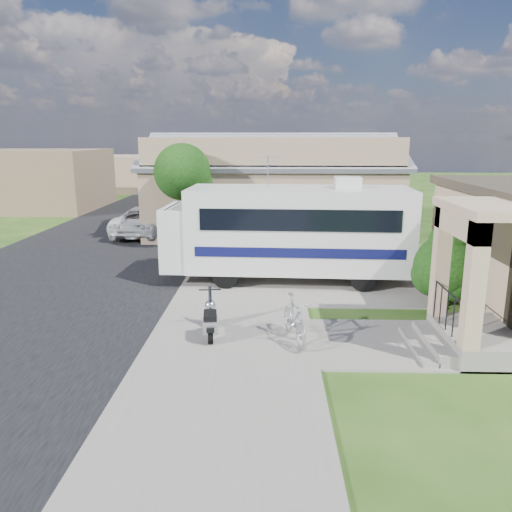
{
  "coord_description": "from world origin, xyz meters",
  "views": [
    {
      "loc": [
        -0.05,
        -12.13,
        4.77
      ],
      "look_at": [
        -0.5,
        2.5,
        1.3
      ],
      "focal_mm": 35.0,
      "sensor_mm": 36.0,
      "label": 1
    }
  ],
  "objects_px": {
    "pickup_truck": "(149,220)",
    "garden_hose": "(420,329)",
    "van": "(173,201)",
    "motorhome": "(289,229)",
    "bicycle": "(294,321)",
    "shrub": "(448,264)",
    "scooter": "(210,320)"
  },
  "relations": [
    {
      "from": "scooter",
      "to": "pickup_truck",
      "type": "xyz_separation_m",
      "value": [
        -4.66,
        13.27,
        0.27
      ]
    },
    {
      "from": "garden_hose",
      "to": "scooter",
      "type": "bearing_deg",
      "value": -174.2
    },
    {
      "from": "bicycle",
      "to": "van",
      "type": "height_order",
      "value": "van"
    },
    {
      "from": "scooter",
      "to": "van",
      "type": "xyz_separation_m",
      "value": [
        -4.86,
        20.58,
        0.37
      ]
    },
    {
      "from": "scooter",
      "to": "bicycle",
      "type": "bearing_deg",
      "value": -13.04
    },
    {
      "from": "shrub",
      "to": "scooter",
      "type": "distance_m",
      "value": 7.06
    },
    {
      "from": "van",
      "to": "garden_hose",
      "type": "xyz_separation_m",
      "value": [
        10.07,
        -20.05,
        -0.76
      ]
    },
    {
      "from": "shrub",
      "to": "motorhome",
      "type": "bearing_deg",
      "value": 150.54
    },
    {
      "from": "scooter",
      "to": "van",
      "type": "distance_m",
      "value": 21.15
    },
    {
      "from": "pickup_truck",
      "to": "shrub",
      "type": "bearing_deg",
      "value": 142.38
    },
    {
      "from": "motorhome",
      "to": "van",
      "type": "distance_m",
      "value": 16.97
    },
    {
      "from": "garden_hose",
      "to": "van",
      "type": "bearing_deg",
      "value": 116.67
    },
    {
      "from": "pickup_truck",
      "to": "van",
      "type": "height_order",
      "value": "van"
    },
    {
      "from": "shrub",
      "to": "garden_hose",
      "type": "bearing_deg",
      "value": -122.01
    },
    {
      "from": "van",
      "to": "garden_hose",
      "type": "distance_m",
      "value": 22.45
    },
    {
      "from": "van",
      "to": "garden_hose",
      "type": "relative_size",
      "value": 15.85
    },
    {
      "from": "motorhome",
      "to": "bicycle",
      "type": "bearing_deg",
      "value": -88.19
    },
    {
      "from": "shrub",
      "to": "bicycle",
      "type": "xyz_separation_m",
      "value": [
        -4.49,
        -2.83,
        -0.72
      ]
    },
    {
      "from": "shrub",
      "to": "pickup_truck",
      "type": "bearing_deg",
      "value": 136.36
    },
    {
      "from": "motorhome",
      "to": "pickup_truck",
      "type": "xyz_separation_m",
      "value": [
        -6.73,
        8.15,
        -1.05
      ]
    },
    {
      "from": "motorhome",
      "to": "shrub",
      "type": "bearing_deg",
      "value": -27.13
    },
    {
      "from": "scooter",
      "to": "garden_hose",
      "type": "xyz_separation_m",
      "value": [
        5.21,
        0.53,
        -0.39
      ]
    },
    {
      "from": "van",
      "to": "garden_hose",
      "type": "height_order",
      "value": "van"
    },
    {
      "from": "bicycle",
      "to": "shrub",
      "type": "bearing_deg",
      "value": 18.76
    },
    {
      "from": "bicycle",
      "to": "pickup_truck",
      "type": "relative_size",
      "value": 0.34
    },
    {
      "from": "scooter",
      "to": "bicycle",
      "type": "relative_size",
      "value": 0.89
    },
    {
      "from": "motorhome",
      "to": "bicycle",
      "type": "height_order",
      "value": "motorhome"
    },
    {
      "from": "shrub",
      "to": "van",
      "type": "height_order",
      "value": "shrub"
    },
    {
      "from": "pickup_truck",
      "to": "van",
      "type": "distance_m",
      "value": 7.32
    },
    {
      "from": "pickup_truck",
      "to": "van",
      "type": "xyz_separation_m",
      "value": [
        -0.2,
        7.31,
        0.1
      ]
    },
    {
      "from": "scooter",
      "to": "van",
      "type": "relative_size",
      "value": 0.28
    },
    {
      "from": "pickup_truck",
      "to": "garden_hose",
      "type": "distance_m",
      "value": 16.13
    }
  ]
}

